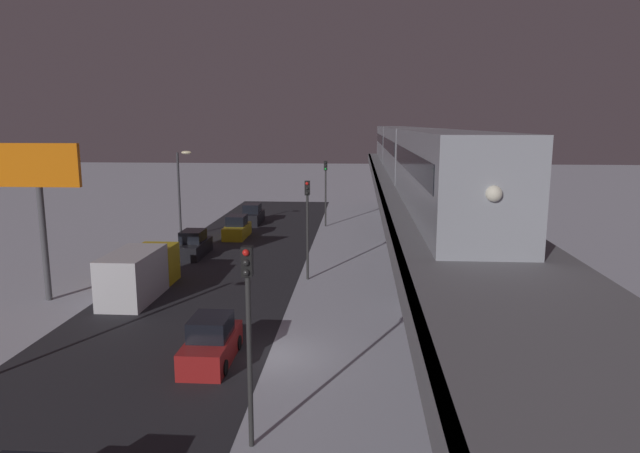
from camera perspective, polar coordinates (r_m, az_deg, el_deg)
ground_plane at (r=25.13m, az=-5.03°, el=-12.98°), size 240.00×240.00×0.00m
avenue_asphalt at (r=26.55m, az=-17.37°, el=-12.11°), size 11.00×97.97×0.01m
elevated_railway at (r=23.47m, az=12.43°, el=-0.96°), size 5.00×97.97×6.25m
subway_train at (r=42.93m, az=8.85°, el=7.69°), size 2.94×55.47×3.40m
sedan_red at (r=24.75m, az=-10.95°, el=-11.55°), size 1.91×4.25×1.97m
sedan_black at (r=43.96m, az=-12.70°, el=-1.90°), size 1.80×4.62×1.97m
sedan_yellow at (r=50.35m, az=-8.40°, el=-0.21°), size 1.80×4.26×1.97m
sedan_black_2 at (r=57.33m, az=-6.86°, el=1.12°), size 1.80×4.39×1.97m
box_truck at (r=34.70m, az=-17.78°, el=-4.48°), size 2.40×7.40×2.80m
traffic_light_near at (r=17.24m, az=-7.25°, el=-9.19°), size 0.32×0.44×6.40m
traffic_light_mid at (r=35.76m, az=-1.28°, el=1.12°), size 0.32×0.44×6.40m
traffic_light_far at (r=54.76m, az=0.57°, el=4.35°), size 0.32×0.44×6.40m
commercial_billboard at (r=34.80m, az=-26.59°, el=4.14°), size 4.80×0.36×8.90m
street_lamp_far at (r=50.47m, az=-13.86°, el=4.23°), size 1.35×0.44×7.65m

